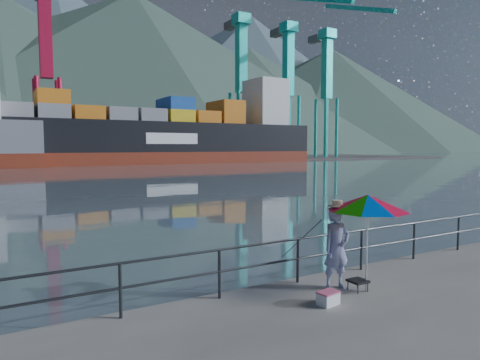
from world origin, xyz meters
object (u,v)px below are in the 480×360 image
(beach_umbrella, at_px, (368,203))
(fisherman, at_px, (336,248))
(cooler_bag, at_px, (328,299))
(container_ship, at_px, (170,132))

(beach_umbrella, bearing_deg, fisherman, 131.69)
(fisherman, distance_m, beach_umbrella, 1.19)
(cooler_bag, height_order, container_ship, container_ship)
(container_ship, bearing_deg, fisherman, -108.50)
(fisherman, bearing_deg, beach_umbrella, -43.68)
(cooler_bag, bearing_deg, fisherman, 30.07)
(fisherman, bearing_deg, cooler_bag, -136.46)
(fisherman, relative_size, container_ship, 0.03)
(fisherman, height_order, cooler_bag, fisherman)
(beach_umbrella, xyz_separation_m, container_ship, (23.92, 73.21, 3.91))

